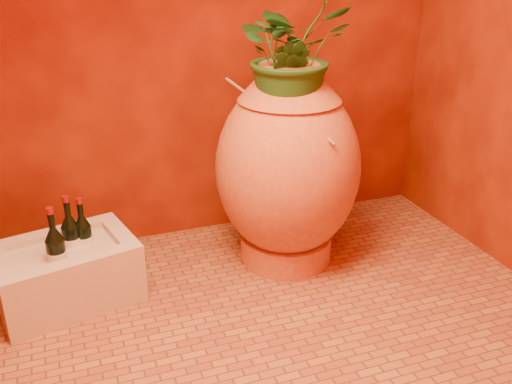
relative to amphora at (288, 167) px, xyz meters
name	(u,v)px	position (x,y,z in m)	size (l,w,h in m)	color
floor	(282,324)	(-0.23, -0.52, -0.50)	(2.50, 2.50, 0.00)	#9C5C33
wall_back	(210,0)	(-0.23, 0.48, 0.75)	(2.50, 0.02, 2.50)	#510E04
amphora	(288,167)	(0.00, 0.00, 0.00)	(0.92, 0.92, 1.01)	#C86C38
stone_basin	(67,274)	(-1.08, -0.01, -0.37)	(0.68, 0.54, 0.28)	beige
wine_bottle_a	(84,239)	(-0.99, 0.04, -0.24)	(0.08, 0.08, 0.32)	black
wine_bottle_b	(57,255)	(-1.11, -0.08, -0.23)	(0.08, 0.08, 0.35)	black
wine_bottle_c	(72,240)	(-1.04, 0.03, -0.23)	(0.08, 0.08, 0.34)	black
wall_tap	(304,97)	(0.25, 0.39, 0.23)	(0.08, 0.16, 0.17)	#B66E2A
plant_main	(292,51)	(0.00, -0.02, 0.56)	(0.54, 0.46, 0.60)	#1C4F1D
plant_side	(285,83)	(-0.05, -0.07, 0.44)	(0.21, 0.17, 0.39)	#1C4F1D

